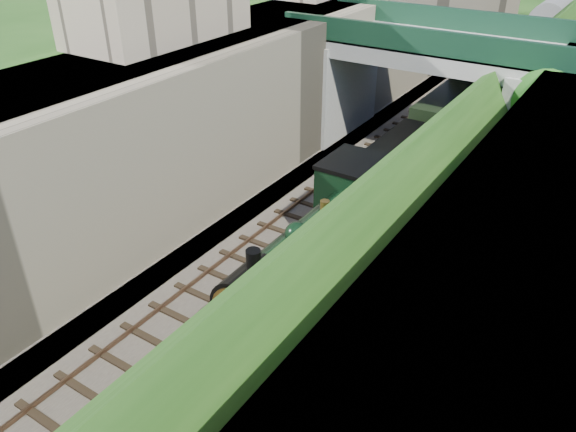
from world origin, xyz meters
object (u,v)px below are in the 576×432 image
at_px(locomotive, 321,248).
at_px(tender, 403,176).
at_px(road_bridge, 454,84).
at_px(tree, 552,101).

distance_m(locomotive, tender, 7.37).
relative_size(road_bridge, tree, 2.42).
distance_m(road_bridge, tree, 5.35).
relative_size(road_bridge, locomotive, 1.56).
height_order(road_bridge, locomotive, road_bridge).
bearing_deg(tree, tender, -134.88).
bearing_deg(tree, road_bridge, 159.24).
bearing_deg(road_bridge, locomotive, -88.95).
bearing_deg(tender, road_bridge, 92.21).
distance_m(road_bridge, tender, 7.06).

